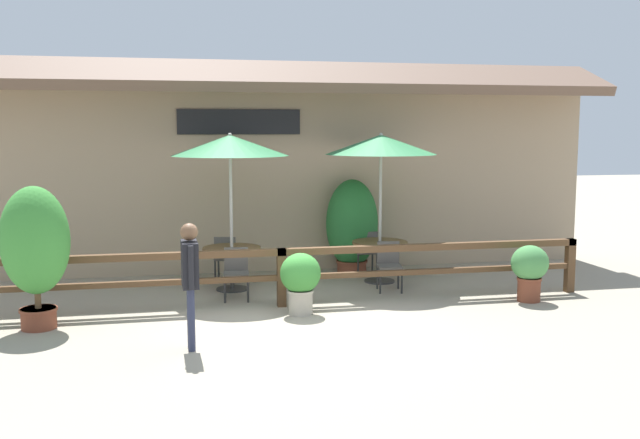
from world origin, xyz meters
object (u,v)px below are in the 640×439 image
object	(u,v)px
chair_middle_streetside	(389,263)
chair_middle_wallside	(366,250)
patio_umbrella_middle	(381,145)
dining_table_middle	(380,249)
potted_plant_small_flowering	(300,279)
chair_near_wallside	(226,256)
patio_umbrella_near	(230,146)
chair_near_streetside	(236,271)
potted_plant_broad_leaf	(35,245)
potted_plant_tall_tropical	(352,226)
dining_table_near	(232,256)
potted_plant_corner_fern	(530,269)
pedestrian	(190,269)

from	to	relation	value
chair_middle_streetside	chair_middle_wallside	size ratio (longest dim) A/B	1.00
patio_umbrella_middle	dining_table_middle	world-z (taller)	patio_umbrella_middle
potted_plant_small_flowering	patio_umbrella_middle	bearing A→B (deg)	47.18
patio_umbrella_middle	dining_table_middle	size ratio (longest dim) A/B	2.70
chair_near_wallside	chair_middle_wallside	bearing A→B (deg)	-164.34
patio_umbrella_near	chair_near_streetside	xyz separation A→B (m)	(0.01, -0.72, -2.08)
dining_table_middle	potted_plant_broad_leaf	world-z (taller)	potted_plant_broad_leaf
chair_middle_streetside	potted_plant_tall_tropical	bearing A→B (deg)	106.53
dining_table_near	chair_near_streetside	xyz separation A→B (m)	(0.01, -0.72, -0.13)
chair_middle_streetside	potted_plant_small_flowering	size ratio (longest dim) A/B	0.90
dining_table_near	potted_plant_corner_fern	size ratio (longest dim) A/B	1.10
patio_umbrella_middle	potted_plant_small_flowering	size ratio (longest dim) A/B	2.91
chair_near_wallside	pedestrian	bearing A→B (deg)	92.57
dining_table_middle	potted_plant_small_flowering	bearing A→B (deg)	-132.82
patio_umbrella_middle	dining_table_near	bearing A→B (deg)	-177.61
chair_near_wallside	potted_plant_small_flowering	world-z (taller)	potted_plant_small_flowering
chair_middle_streetside	chair_middle_wallside	world-z (taller)	same
chair_near_streetside	patio_umbrella_middle	distance (m)	3.56
patio_umbrella_near	dining_table_near	bearing A→B (deg)	180.00
dining_table_near	potted_plant_broad_leaf	world-z (taller)	potted_plant_broad_leaf
chair_near_streetside	potted_plant_broad_leaf	distance (m)	3.28
patio_umbrella_near	potted_plant_broad_leaf	bearing A→B (deg)	-146.51
potted_plant_small_flowering	potted_plant_tall_tropical	size ratio (longest dim) A/B	0.51
potted_plant_broad_leaf	potted_plant_tall_tropical	xyz separation A→B (m)	(5.43, 3.07, -0.27)
patio_umbrella_near	pedestrian	distance (m)	3.78
potted_plant_small_flowering	pedestrian	world-z (taller)	pedestrian
patio_umbrella_middle	pedestrian	distance (m)	5.22
dining_table_middle	pedestrian	xyz separation A→B (m)	(-3.58, -3.49, 0.45)
potted_plant_tall_tropical	potted_plant_small_flowering	bearing A→B (deg)	-117.68
chair_near_wallside	patio_umbrella_near	bearing A→B (deg)	107.00
patio_umbrella_middle	chair_middle_wallside	bearing A→B (deg)	94.71
patio_umbrella_middle	chair_middle_streetside	distance (m)	2.21
chair_near_wallside	dining_table_middle	xyz separation A→B (m)	(2.83, -0.61, 0.13)
patio_umbrella_middle	pedestrian	size ratio (longest dim) A/B	1.68
chair_near_streetside	potted_plant_small_flowering	bearing A→B (deg)	-47.85
chair_middle_wallside	potted_plant_small_flowering	distance (m)	3.30
chair_near_streetside	potted_plant_small_flowering	size ratio (longest dim) A/B	0.90
patio_umbrella_middle	potted_plant_broad_leaf	bearing A→B (deg)	-160.17
dining_table_near	potted_plant_small_flowering	xyz separation A→B (m)	(0.90, -1.91, -0.07)
potted_plant_tall_tropical	dining_table_near	bearing A→B (deg)	-155.68
chair_near_wallside	potted_plant_broad_leaf	bearing A→B (deg)	55.77
chair_near_streetside	pedestrian	bearing A→B (deg)	-101.94
patio_umbrella_middle	chair_middle_streetside	size ratio (longest dim) A/B	3.22
chair_near_wallside	dining_table_middle	distance (m)	2.89
chair_near_streetside	pedestrian	distance (m)	2.84
chair_middle_streetside	potted_plant_tall_tropical	size ratio (longest dim) A/B	0.46
chair_near_wallside	dining_table_middle	bearing A→B (deg)	-179.07
chair_near_streetside	chair_middle_streetside	world-z (taller)	same
patio_umbrella_near	potted_plant_corner_fern	size ratio (longest dim) A/B	2.96
potted_plant_corner_fern	potted_plant_small_flowering	bearing A→B (deg)	-179.26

